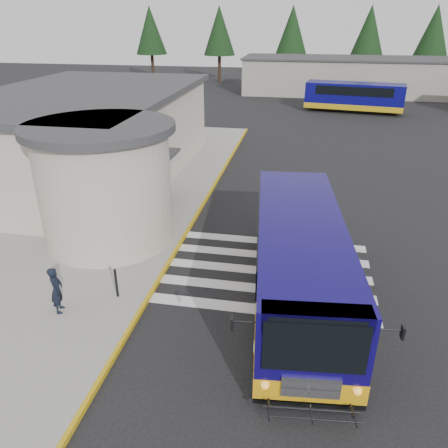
% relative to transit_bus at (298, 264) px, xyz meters
% --- Properties ---
extents(ground, '(140.00, 140.00, 0.00)m').
position_rel_transit_bus_xyz_m(ground, '(-0.80, 2.44, -1.38)').
color(ground, black).
rests_on(ground, ground).
extents(sidewalk, '(10.00, 34.00, 0.15)m').
position_rel_transit_bus_xyz_m(sidewalk, '(-9.80, 6.44, -1.31)').
color(sidewalk, gray).
rests_on(sidewalk, ground).
extents(curb_strip, '(0.12, 34.00, 0.16)m').
position_rel_transit_bus_xyz_m(curb_strip, '(-4.85, 6.44, -1.30)').
color(curb_strip, gold).
rests_on(curb_strip, ground).
extents(station_building, '(12.70, 18.70, 4.80)m').
position_rel_transit_bus_xyz_m(station_building, '(-11.64, 9.34, 1.19)').
color(station_building, '#B6AA9A').
rests_on(station_building, ground).
extents(crosswalk, '(8.00, 5.35, 0.01)m').
position_rel_transit_bus_xyz_m(crosswalk, '(-1.30, 1.64, -1.37)').
color(crosswalk, silver).
rests_on(crosswalk, ground).
extents(depot_building, '(26.40, 8.40, 4.20)m').
position_rel_transit_bus_xyz_m(depot_building, '(5.20, 44.44, 0.73)').
color(depot_building, gray).
rests_on(depot_building, ground).
extents(tree_line, '(58.40, 4.40, 10.00)m').
position_rel_transit_bus_xyz_m(tree_line, '(5.48, 52.44, 5.39)').
color(tree_line, black).
rests_on(tree_line, ground).
extents(transit_bus, '(4.09, 10.44, 2.89)m').
position_rel_transit_bus_xyz_m(transit_bus, '(0.00, 0.00, 0.00)').
color(transit_bus, '#0F0754').
rests_on(transit_bus, ground).
extents(pedestrian_a, '(0.53, 0.66, 1.56)m').
position_rel_transit_bus_xyz_m(pedestrian_a, '(-7.32, -2.16, -0.45)').
color(pedestrian_a, black).
rests_on(pedestrian_a, sidewalk).
extents(pedestrian_b, '(0.78, 0.96, 1.82)m').
position_rel_transit_bus_xyz_m(pedestrian_b, '(-8.41, 1.42, -0.32)').
color(pedestrian_b, black).
rests_on(pedestrian_b, sidewalk).
extents(bollard, '(0.08, 0.08, 1.04)m').
position_rel_transit_bus_xyz_m(bollard, '(-5.84, -1.09, -0.71)').
color(bollard, black).
rests_on(bollard, sidewalk).
extents(far_bus_a, '(9.57, 3.98, 2.39)m').
position_rel_transit_bus_xyz_m(far_bus_a, '(4.38, 33.09, 0.18)').
color(far_bus_a, '#0A075B').
rests_on(far_bus_a, ground).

